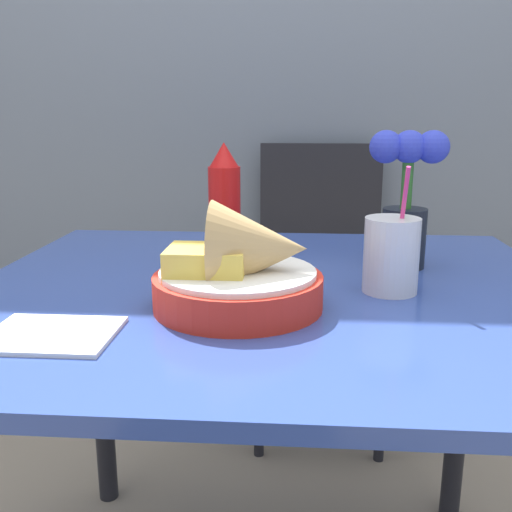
% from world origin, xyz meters
% --- Properties ---
extents(wall_window, '(7.00, 0.06, 2.60)m').
position_xyz_m(wall_window, '(0.00, 1.07, 1.30)').
color(wall_window, slate).
rests_on(wall_window, ground_plane).
extents(dining_table, '(1.02, 0.89, 0.73)m').
position_xyz_m(dining_table, '(0.00, 0.00, 0.63)').
color(dining_table, '#334C9E').
rests_on(dining_table, ground_plane).
extents(chair_far_window, '(0.40, 0.40, 0.92)m').
position_xyz_m(chair_far_window, '(0.12, 0.89, 0.54)').
color(chair_far_window, black).
rests_on(chair_far_window, ground_plane).
extents(food_basket, '(0.25, 0.25, 0.16)m').
position_xyz_m(food_basket, '(-0.03, -0.12, 0.78)').
color(food_basket, red).
rests_on(food_basket, dining_table).
extents(ketchup_bottle, '(0.06, 0.06, 0.23)m').
position_xyz_m(ketchup_bottle, '(-0.09, 0.13, 0.84)').
color(ketchup_bottle, red).
rests_on(ketchup_bottle, dining_table).
extents(drink_cup, '(0.09, 0.09, 0.21)m').
position_xyz_m(drink_cup, '(0.20, -0.02, 0.78)').
color(drink_cup, silver).
rests_on(drink_cup, dining_table).
extents(flower_vase, '(0.14, 0.08, 0.26)m').
position_xyz_m(flower_vase, '(0.25, 0.14, 0.86)').
color(flower_vase, black).
rests_on(flower_vase, dining_table).
extents(napkin, '(0.17, 0.13, 0.01)m').
position_xyz_m(napkin, '(-0.27, -0.25, 0.73)').
color(napkin, white).
rests_on(napkin, dining_table).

